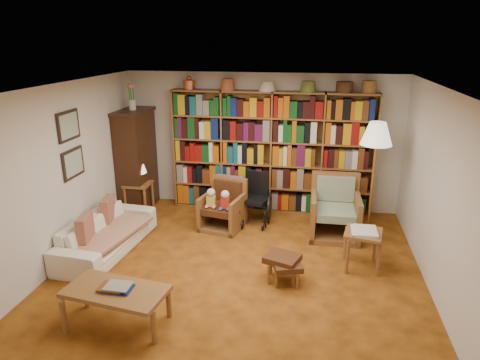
% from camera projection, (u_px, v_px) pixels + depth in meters
% --- Properties ---
extents(floor, '(5.00, 5.00, 0.00)m').
position_uv_depth(floor, '(238.00, 271.00, 5.93)').
color(floor, '#A35A19').
rests_on(floor, ground).
extents(ceiling, '(5.00, 5.00, 0.00)m').
position_uv_depth(ceiling, '(237.00, 88.00, 5.14)').
color(ceiling, white).
rests_on(ceiling, wall_back).
extents(wall_back, '(5.00, 0.00, 5.00)m').
position_uv_depth(wall_back, '(262.00, 142.00, 7.87)').
color(wall_back, silver).
rests_on(wall_back, floor).
extents(wall_front, '(5.00, 0.00, 5.00)m').
position_uv_depth(wall_front, '(178.00, 295.00, 3.20)').
color(wall_front, silver).
rests_on(wall_front, floor).
extents(wall_left, '(0.00, 5.00, 5.00)m').
position_uv_depth(wall_left, '(61.00, 176.00, 5.94)').
color(wall_left, silver).
rests_on(wall_left, floor).
extents(wall_right, '(0.00, 5.00, 5.00)m').
position_uv_depth(wall_right, '(443.00, 198.00, 5.12)').
color(wall_right, silver).
rests_on(wall_right, floor).
extents(bookshelf, '(3.60, 0.30, 2.42)m').
position_uv_depth(bookshelf, '(272.00, 149.00, 7.70)').
color(bookshelf, brown).
rests_on(bookshelf, floor).
extents(curio_cabinet, '(0.50, 0.95, 2.40)m').
position_uv_depth(curio_cabinet, '(137.00, 159.00, 7.86)').
color(curio_cabinet, '#321B0D').
rests_on(curio_cabinet, floor).
extents(framed_pictures, '(0.03, 0.52, 0.97)m').
position_uv_depth(framed_pictures, '(71.00, 145.00, 6.10)').
color(framed_pictures, black).
rests_on(framed_pictures, wall_left).
extents(sofa, '(1.94, 0.88, 0.55)m').
position_uv_depth(sofa, '(107.00, 234.00, 6.42)').
color(sofa, '#F2EACD').
rests_on(sofa, floor).
extents(sofa_throw, '(0.92, 1.43, 0.04)m').
position_uv_depth(sofa_throw, '(110.00, 233.00, 6.41)').
color(sofa_throw, beige).
rests_on(sofa_throw, sofa).
extents(cushion_left, '(0.20, 0.43, 0.41)m').
position_uv_depth(cushion_left, '(108.00, 214.00, 6.72)').
color(cushion_left, maroon).
rests_on(cushion_left, sofa).
extents(cushion_right, '(0.20, 0.42, 0.41)m').
position_uv_depth(cushion_right, '(86.00, 233.00, 6.06)').
color(cushion_right, maroon).
rests_on(cushion_right, sofa).
extents(side_table_lamp, '(0.45, 0.45, 0.58)m').
position_uv_depth(side_table_lamp, '(139.00, 190.00, 7.77)').
color(side_table_lamp, brown).
rests_on(side_table_lamp, floor).
extents(table_lamp, '(0.34, 0.34, 0.46)m').
position_uv_depth(table_lamp, '(137.00, 167.00, 7.63)').
color(table_lamp, '#CC8E41').
rests_on(table_lamp, side_table_lamp).
extents(armchair_leather, '(0.79, 0.81, 0.83)m').
position_uv_depth(armchair_leather, '(223.00, 207.00, 7.25)').
color(armchair_leather, brown).
rests_on(armchair_leather, floor).
extents(armchair_sage, '(0.79, 0.82, 0.98)m').
position_uv_depth(armchair_sage, '(335.00, 212.00, 6.97)').
color(armchair_sage, brown).
rests_on(armchair_sage, floor).
extents(wheelchair, '(0.54, 0.71, 0.89)m').
position_uv_depth(wheelchair, '(256.00, 200.00, 7.42)').
color(wheelchair, black).
rests_on(wheelchair, floor).
extents(floor_lamp, '(0.49, 0.49, 1.85)m').
position_uv_depth(floor_lamp, '(376.00, 138.00, 6.61)').
color(floor_lamp, '#CC8E41').
rests_on(floor_lamp, floor).
extents(side_table_papers, '(0.57, 0.57, 0.58)m').
position_uv_depth(side_table_papers, '(363.00, 238.00, 5.89)').
color(side_table_papers, brown).
rests_on(side_table_papers, floor).
extents(footstool_a, '(0.52, 0.49, 0.36)m').
position_uv_depth(footstool_a, '(282.00, 260.00, 5.62)').
color(footstool_a, '#432812').
rests_on(footstool_a, floor).
extents(footstool_b, '(0.43, 0.39, 0.30)m').
position_uv_depth(footstool_b, '(288.00, 268.00, 5.54)').
color(footstool_b, '#432812').
rests_on(footstool_b, floor).
extents(coffee_table, '(1.19, 0.72, 0.51)m').
position_uv_depth(coffee_table, '(116.00, 293.00, 4.71)').
color(coffee_table, brown).
rests_on(coffee_table, floor).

